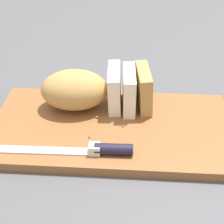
{
  "coord_description": "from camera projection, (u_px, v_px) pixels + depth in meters",
  "views": [
    {
      "loc": [
        0.04,
        -0.51,
        0.42
      ],
      "look_at": [
        0.0,
        0.0,
        0.05
      ],
      "focal_mm": 53.17,
      "sensor_mm": 36.0,
      "label": 1
    }
  ],
  "objects": [
    {
      "name": "cutting_board",
      "position": [
        112.0,
        128.0,
        0.65
      ],
      "size": [
        0.47,
        0.25,
        0.02
      ],
      "primitive_type": "cube",
      "rotation": [
        0.0,
        0.0,
        0.01
      ],
      "color": "brown",
      "rests_on": "ground_plane"
    },
    {
      "name": "bread_knife",
      "position": [
        94.0,
        149.0,
        0.58
      ],
      "size": [
        0.26,
        0.03,
        0.02
      ],
      "rotation": [
        0.0,
        0.0,
        3.17
      ],
      "color": "silver",
      "rests_on": "cutting_board"
    },
    {
      "name": "crumb_near_loaf",
      "position": [
        123.0,
        126.0,
        0.64
      ],
      "size": [
        0.0,
        0.0,
        0.0
      ],
      "primitive_type": "sphere",
      "color": "#996633",
      "rests_on": "cutting_board"
    },
    {
      "name": "crumb_stray_left",
      "position": [
        89.0,
        137.0,
        0.62
      ],
      "size": [
        0.0,
        0.0,
        0.0
      ],
      "primitive_type": "sphere",
      "color": "#996633",
      "rests_on": "cutting_board"
    },
    {
      "name": "bread_loaf",
      "position": [
        93.0,
        89.0,
        0.68
      ],
      "size": [
        0.23,
        0.12,
        0.08
      ],
      "rotation": [
        0.0,
        0.0,
        0.09
      ],
      "color": "tan",
      "rests_on": "cutting_board"
    },
    {
      "name": "crumb_near_knife",
      "position": [
        97.0,
        117.0,
        0.66
      ],
      "size": [
        0.0,
        0.0,
        0.0
      ],
      "primitive_type": "sphere",
      "color": "#996633",
      "rests_on": "cutting_board"
    },
    {
      "name": "ground_plane",
      "position": [
        112.0,
        132.0,
        0.66
      ],
      "size": [
        3.0,
        3.0,
        0.0
      ],
      "primitive_type": "plane",
      "color": "#4C4C51"
    }
  ]
}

